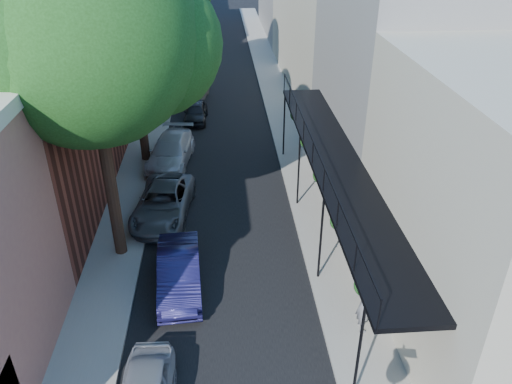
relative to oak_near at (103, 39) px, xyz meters
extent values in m
cube|color=black|center=(3.37, 19.74, -7.87)|extent=(6.00, 64.00, 0.01)
cube|color=gray|center=(-0.63, 19.74, -7.82)|extent=(2.00, 64.00, 0.12)
cube|color=gray|center=(7.37, 19.74, -7.82)|extent=(2.00, 64.00, 0.12)
cube|color=gray|center=(-1.65, 3.74, 0.12)|extent=(0.06, 7.00, 4.00)
cube|color=gray|center=(-5.63, 15.74, -3.38)|extent=(8.00, 12.00, 9.00)
cube|color=gray|center=(12.37, 4.74, -3.38)|extent=(8.00, 10.00, 9.00)
cube|color=#B3AA94|center=(12.37, 19.74, -3.88)|extent=(8.00, 20.00, 8.00)
cube|color=black|center=(7.57, -0.26, -4.38)|extent=(2.00, 16.00, 0.15)
cube|color=black|center=(6.62, -0.26, -3.50)|extent=(0.05, 16.00, 0.05)
cylinder|color=black|center=(6.67, -7.26, -6.07)|extent=(0.08, 0.08, 3.40)
cylinder|color=black|center=(6.67, 7.74, -6.07)|extent=(0.08, 0.08, 3.40)
sphere|color=#193F12|center=(6.97, -6.26, -4.83)|extent=(0.60, 0.60, 0.60)
sphere|color=#193F12|center=(6.97, -0.26, -4.83)|extent=(0.60, 0.60, 0.60)
sphere|color=#193F12|center=(6.97, 5.74, -4.83)|extent=(0.60, 0.60, 0.60)
cylinder|color=black|center=(-0.43, -0.26, -4.38)|extent=(0.44, 0.44, 7.00)
sphere|color=#193F12|center=(-0.43, -0.26, 0.14)|extent=(6.80, 6.80, 6.80)
sphere|color=#193F12|center=(1.27, 0.76, -0.36)|extent=(4.76, 4.76, 4.76)
cylinder|color=black|center=(-0.43, 7.74, -4.73)|extent=(0.44, 0.44, 6.30)
sphere|color=#193F12|center=(-0.43, 7.74, -0.68)|extent=(6.00, 6.00, 6.00)
sphere|color=#193F12|center=(1.07, 8.64, -1.18)|extent=(4.20, 4.20, 4.20)
cylinder|color=black|center=(-0.43, 16.74, -4.20)|extent=(0.44, 0.44, 7.35)
imported|color=#171543|center=(1.88, -2.34, -7.22)|extent=(1.66, 4.09, 1.32)
imported|color=#595C61|center=(0.96, 2.29, -7.23)|extent=(2.64, 4.87, 1.30)
imported|color=silver|center=(0.89, 7.28, -7.19)|extent=(2.50, 4.92, 1.37)
imported|color=black|center=(1.97, 13.15, -7.32)|extent=(1.47, 3.34, 1.12)
imported|color=#6D665C|center=(1.85, 17.07, -7.23)|extent=(1.87, 4.05, 1.29)
imported|color=slate|center=(7.54, -4.80, -6.85)|extent=(0.44, 0.67, 1.81)
camera|label=1|loc=(3.49, -15.77, 3.44)|focal=35.00mm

